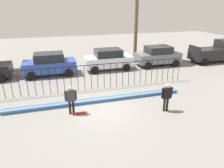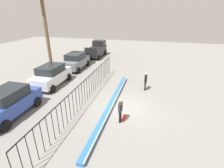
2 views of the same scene
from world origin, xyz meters
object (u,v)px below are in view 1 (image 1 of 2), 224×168
at_px(parked_car_blue, 50,64).
at_px(parked_car_white, 108,59).
at_px(skateboarder, 71,97).
at_px(camera_operator, 167,95).
at_px(pickup_truck, 215,52).
at_px(parked_car_gray, 158,56).
at_px(skateboard, 80,113).

xyz_separation_m(parked_car_blue, parked_car_white, (5.18, 0.16, 0.00)).
distance_m(skateboarder, camera_operator, 5.27).
xyz_separation_m(parked_car_white, pickup_truck, (11.38, -0.48, 0.06)).
relative_size(camera_operator, parked_car_blue, 0.39).
bearing_deg(pickup_truck, parked_car_white, 173.67).
bearing_deg(parked_car_gray, pickup_truck, -5.10).
bearing_deg(pickup_truck, parked_car_blue, 174.98).
bearing_deg(skateboarder, parked_car_gray, 31.30).
bearing_deg(parked_car_blue, pickup_truck, -1.26).
bearing_deg(pickup_truck, parked_car_gray, 171.95).
distance_m(camera_operator, parked_car_white, 8.64).
bearing_deg(parked_car_white, parked_car_gray, -1.40).
distance_m(parked_car_blue, parked_car_gray, 10.24).
bearing_deg(parked_car_white, camera_operator, -84.31).
bearing_deg(parked_car_gray, skateboarder, -142.06).
bearing_deg(skateboarder, pickup_truck, 16.55).
height_order(skateboarder, parked_car_gray, parked_car_gray).
relative_size(skateboarder, parked_car_gray, 0.38).
xyz_separation_m(camera_operator, parked_car_white, (-1.03, 8.58, -0.03)).
distance_m(skateboard, camera_operator, 4.94).
relative_size(skateboard, camera_operator, 0.48).
bearing_deg(parked_car_gray, camera_operator, -116.18).
distance_m(skateboard, parked_car_white, 8.50).
distance_m(parked_car_white, pickup_truck, 11.39).
bearing_deg(camera_operator, parked_car_gray, -70.23).
bearing_deg(parked_car_gray, skateboard, -140.20).
distance_m(skateboarder, parked_car_blue, 7.34).
distance_m(skateboarder, pickup_truck, 16.98).
bearing_deg(parked_car_white, parked_car_blue, -179.37).
relative_size(parked_car_white, pickup_truck, 0.91).
bearing_deg(skateboard, pickup_truck, 31.37).
distance_m(skateboard, pickup_truck, 16.72).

